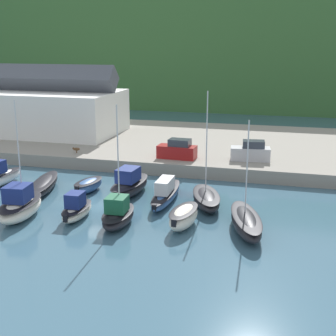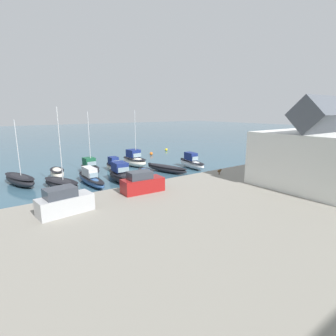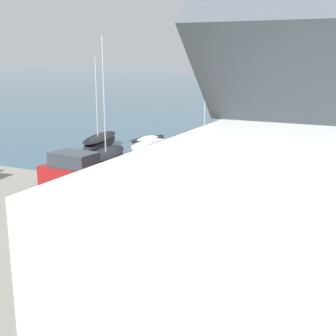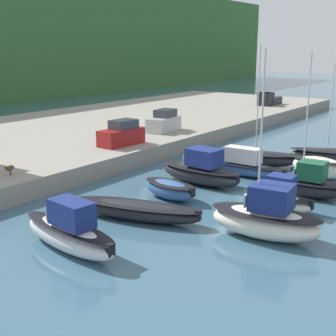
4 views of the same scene
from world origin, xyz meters
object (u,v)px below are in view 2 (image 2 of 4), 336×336
Objects in this scene: moored_boat_2 at (146,173)px; dog_on_quay at (219,171)px; pickup_truck_0 at (333,148)px; moored_boat_7 at (114,166)px; person_on_quay at (312,149)px; moored_boat_0 at (192,162)px; moored_boat_10 at (20,180)px; moored_boat_3 at (121,175)px; moored_boat_6 at (134,160)px; moored_boat_9 at (57,173)px; moored_boat_8 at (90,167)px; parked_car_0 at (142,183)px; mooring_buoy_1 at (151,154)px; moored_boat_1 at (167,168)px; parked_car_1 at (64,202)px; mooring_buoy_0 at (166,150)px; moored_boat_4 at (91,178)px; moored_boat_5 at (61,183)px.

dog_on_quay is at bearing 129.67° from moored_boat_2.
moored_boat_7 is at bearing -115.33° from pickup_truck_0.
person_on_quay reaches higher than moored_boat_7.
moored_boat_10 is at bearing -4.71° from moored_boat_0.
moored_boat_7 is (-2.09, -6.78, -0.18)m from moored_boat_3.
moored_boat_3 is (13.44, 0.96, 0.02)m from moored_boat_0.
moored_boat_0 is 12.76m from moored_boat_7.
pickup_truck_0 is (-34.54, 17.30, 1.12)m from moored_boat_6.
moored_boat_9 is at bearing -21.91° from moored_boat_2.
moored_boat_8 reaches higher than parked_car_0.
moored_boat_6 is 17.14m from dog_on_quay.
moored_boat_0 reaches higher than mooring_buoy_1.
moored_boat_1 is 15.91m from moored_boat_9.
moored_boat_8 is 39.46m from person_on_quay.
parked_car_1 reaches higher than mooring_buoy_1.
moored_boat_6 reaches higher than moored_boat_3.
person_on_quay is (-26.17, 9.44, 1.91)m from moored_boat_1.
mooring_buoy_1 is at bearing 153.59° from dog_on_quay.
dog_on_quay reaches higher than moored_boat_1.
moored_boat_0 is 25.30m from moored_boat_10.
moored_boat_9 is 30.55m from mooring_buoy_0.
moored_boat_8 is at bearing -178.58° from parked_car_0.
moored_boat_7 is at bearing -25.23° from person_on_quay.
pickup_truck_0 is (-47.63, 15.71, 1.35)m from moored_boat_9.
moored_boat_1 is 1.66× the size of pickup_truck_0.
moored_boat_4 is 0.86× the size of moored_boat_8.
person_on_quay is at bearing 148.17° from moored_boat_5.
pickup_truck_0 is 6.98× the size of mooring_buoy_1.
mooring_buoy_1 is (-5.29, -24.83, -1.49)m from dog_on_quay.
mooring_buoy_1 is (-18.74, -14.90, -0.44)m from moored_boat_4.
moored_boat_0 is at bearing 152.57° from moored_boat_10.
moored_boat_10 is at bearing -0.14° from moored_boat_6.
moored_boat_6 is at bearing -172.81° from moored_boat_5.
moored_boat_2 is 0.63× the size of moored_boat_3.
moored_boat_10 reaches higher than mooring_buoy_0.
moored_boat_4 is 1.85× the size of parked_car_1.
mooring_buoy_0 is (19.83, -28.36, -1.89)m from pickup_truck_0.
moored_boat_6 is at bearing 43.23° from mooring_buoy_1.
moored_boat_2 is 2.00× the size of person_on_quay.
moored_boat_5 reaches higher than moored_boat_8.
moored_boat_10 is at bearing 4.45° from moored_boat_8.
moored_boat_1 is 0.99× the size of moored_boat_4.
moored_boat_9 is 50.17m from pickup_truck_0.
person_on_quay is at bearing 115.87° from mooring_buoy_0.
mooring_buoy_1 is at bearing -165.41° from moored_boat_5.
moored_boat_8 is 19.72m from dog_on_quay.
moored_boat_3 is at bearing 44.55° from moored_boat_6.
mooring_buoy_1 is at bearing -116.57° from moored_boat_2.
moored_boat_0 is 13.48m from moored_boat_3.
moored_boat_2 is 0.89× the size of pickup_truck_0.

